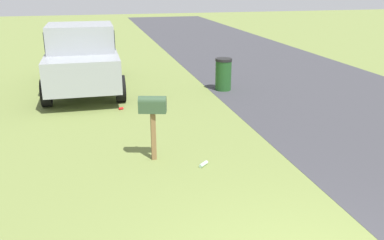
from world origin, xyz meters
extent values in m
cube|color=#38383D|center=(6.00, -4.73, 0.00)|extent=(60.00, 6.67, 0.01)
cube|color=brown|center=(4.20, 1.12, 0.48)|extent=(0.09, 0.09, 0.95)
cube|color=#334C33|center=(4.20, 1.12, 1.06)|extent=(0.33, 0.55, 0.22)
cylinder|color=#334C33|center=(4.20, 1.12, 1.17)|extent=(0.33, 0.55, 0.20)
cube|color=red|center=(4.31, 1.12, 1.13)|extent=(0.02, 0.04, 0.18)
cube|color=#93999E|center=(10.14, 2.41, 0.88)|extent=(5.26, 2.03, 0.90)
cube|color=#93999E|center=(9.51, 2.42, 1.71)|extent=(1.79, 1.86, 0.76)
cube|color=black|center=(9.51, 2.42, 1.71)|extent=(1.74, 1.90, 0.53)
cube|color=#93999E|center=(11.29, 1.49, 1.39)|extent=(2.73, 0.09, 0.12)
cube|color=#93999E|center=(11.30, 3.33, 1.39)|extent=(2.73, 0.09, 0.12)
cylinder|color=black|center=(8.40, 1.42, 0.38)|extent=(0.76, 0.26, 0.76)
cylinder|color=black|center=(8.41, 3.43, 0.38)|extent=(0.76, 0.26, 0.76)
cylinder|color=black|center=(11.87, 1.40, 0.38)|extent=(0.76, 0.26, 0.76)
cylinder|color=black|center=(11.88, 3.41, 0.38)|extent=(0.76, 0.26, 0.76)
cylinder|color=#1E4C1E|center=(8.95, -1.83, 0.46)|extent=(0.50, 0.50, 0.92)
cylinder|color=black|center=(8.95, -1.83, 0.96)|extent=(0.52, 0.52, 0.08)
cylinder|color=red|center=(7.60, 1.49, 0.03)|extent=(0.10, 0.14, 0.07)
cylinder|color=#B2D8BF|center=(3.66, 0.27, 0.04)|extent=(0.20, 0.21, 0.07)
camera|label=1|loc=(-3.14, 2.17, 3.32)|focal=38.64mm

